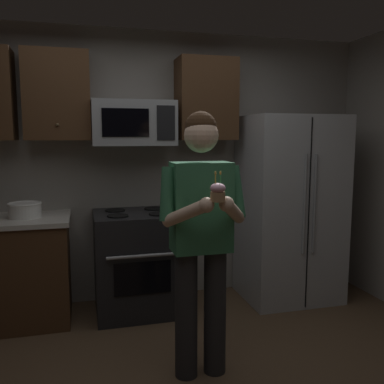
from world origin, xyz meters
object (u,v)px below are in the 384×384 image
object	(u,v)px
microwave	(133,123)
cupcake	(218,192)
oven_range	(137,262)
refrigerator	(289,208)
bowl_large_white	(25,210)
person	(201,231)

from	to	relation	value
microwave	cupcake	size ratio (longest dim) A/B	4.26
oven_range	cupcake	xyz separation A→B (m)	(0.27, -1.49, 0.83)
microwave	refrigerator	world-z (taller)	microwave
refrigerator	bowl_large_white	size ratio (longest dim) A/B	6.51
bowl_large_white	person	size ratio (longest dim) A/B	0.16
oven_range	person	distance (m)	1.31
person	microwave	bearing A→B (deg)	101.89
microwave	refrigerator	bearing A→B (deg)	-6.03
bowl_large_white	person	distance (m)	1.70
bowl_large_white	oven_range	bearing A→B (deg)	-1.38
microwave	bowl_large_white	world-z (taller)	microwave
bowl_large_white	refrigerator	bearing A→B (deg)	-1.45
oven_range	refrigerator	xyz separation A→B (m)	(1.50, -0.04, 0.44)
microwave	bowl_large_white	distance (m)	1.20
person	cupcake	bearing A→B (deg)	-90.00
microwave	oven_range	bearing A→B (deg)	-90.02
bowl_large_white	cupcake	bearing A→B (deg)	-51.31
refrigerator	bowl_large_white	bearing A→B (deg)	178.55
person	bowl_large_white	bearing A→B (deg)	135.65
oven_range	refrigerator	world-z (taller)	refrigerator
oven_range	cupcake	world-z (taller)	cupcake
refrigerator	person	distance (m)	1.67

